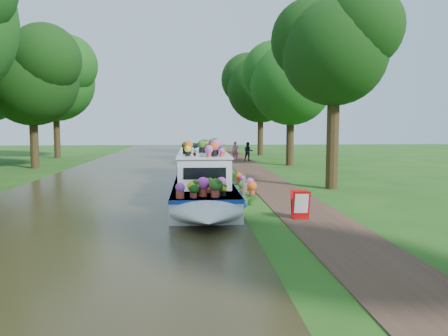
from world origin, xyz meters
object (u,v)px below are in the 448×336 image
Objects in this scene: second_boat at (192,158)px; sandwich_board at (300,206)px; pedestrian_dark at (248,151)px; plant_boat at (203,177)px; pedestrian_pink at (235,151)px.

second_boat is 7.03× the size of sandwich_board.
sandwich_board is 0.57× the size of pedestrian_dark.
plant_boat is 2.17× the size of second_boat.
pedestrian_pink is (0.16, 22.90, 0.39)m from sandwich_board.
sandwich_board is at bearing -56.20° from plant_boat.
second_boat is at bearing 99.01° from sandwich_board.
pedestrian_dark is (4.15, 17.95, -0.05)m from plant_boat.
plant_boat is 18.74m from pedestrian_pink.
sandwich_board is 22.41m from pedestrian_dark.
second_boat is 20.54m from sandwich_board.
second_boat is at bearing 91.81° from plant_boat.
second_boat is 5.12m from pedestrian_dark.
plant_boat reaches higher than pedestrian_dark.
pedestrian_pink is at bearing 152.18° from pedestrian_dark.
pedestrian_pink reaches higher than pedestrian_dark.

